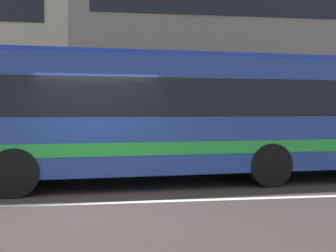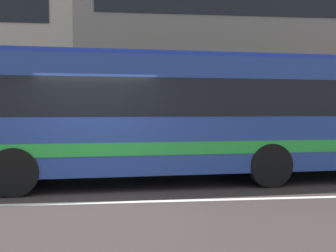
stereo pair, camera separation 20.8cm
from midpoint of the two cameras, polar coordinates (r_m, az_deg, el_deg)
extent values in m
plane|color=#3A302F|center=(7.47, -11.33, -11.25)|extent=(160.00, 160.00, 0.00)
cube|color=silver|center=(7.47, -11.33, -11.22)|extent=(60.00, 0.16, 0.01)
cube|color=#316624|center=(13.36, 6.90, -2.69)|extent=(12.90, 1.10, 1.16)
cube|color=gray|center=(26.08, 14.97, 12.73)|extent=(24.07, 11.93, 12.98)
cube|color=navy|center=(9.76, 7.67, 1.71)|extent=(11.75, 3.26, 2.59)
cube|color=black|center=(9.77, 7.68, 3.99)|extent=(11.06, 3.23, 0.83)
cube|color=green|center=(9.80, 7.65, -2.46)|extent=(11.52, 3.27, 0.28)
cube|color=navy|center=(9.84, 7.72, 9.62)|extent=(11.26, 2.84, 0.12)
cylinder|color=black|center=(8.35, -22.57, -6.43)|extent=(1.02, 0.35, 1.00)
cylinder|color=black|center=(10.57, -20.16, -4.59)|extent=(1.02, 0.35, 1.00)
cylinder|color=black|center=(9.07, 14.31, -5.64)|extent=(1.02, 0.35, 1.00)
cylinder|color=black|center=(11.14, 9.25, -4.12)|extent=(1.02, 0.35, 1.00)
camera|label=1|loc=(0.10, -90.64, -0.03)|focal=40.89mm
camera|label=2|loc=(0.10, 89.36, 0.03)|focal=40.89mm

